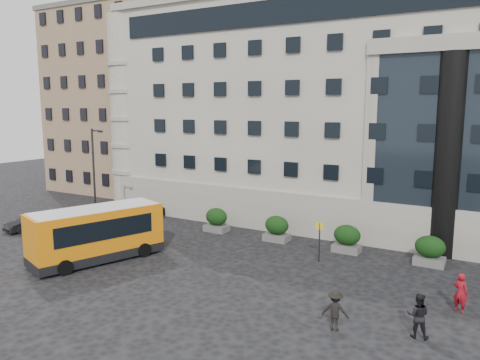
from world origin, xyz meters
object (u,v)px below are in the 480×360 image
(hedge_a, at_px, (216,220))
(hedge_c, at_px, (347,238))
(street_lamp, at_px, (95,176))
(bus_stop_sign, at_px, (320,235))
(parked_car_a, at_px, (42,219))
(parked_car_b, at_px, (29,222))
(hedge_b, at_px, (277,228))
(parked_car_c, at_px, (164,207))
(pedestrian_c, at_px, (335,310))
(hedge_d, at_px, (430,250))
(no_entry_sign, at_px, (42,220))
(parked_car_d, at_px, (198,197))
(red_truck, at_px, (167,180))
(pedestrian_b, at_px, (418,315))
(pedestrian_a, at_px, (460,293))
(minibus, at_px, (96,232))

(hedge_a, bearing_deg, hedge_c, 0.00)
(street_lamp, distance_m, bus_stop_sign, 17.75)
(hedge_a, relative_size, bus_stop_sign, 0.73)
(parked_car_a, xyz_separation_m, parked_car_b, (0.00, -1.19, -0.04))
(hedge_b, bearing_deg, parked_car_c, 167.56)
(pedestrian_c, bearing_deg, hedge_d, -111.67)
(hedge_a, distance_m, street_lamp, 9.89)
(hedge_d, xyz_separation_m, parked_car_c, (-23.10, 2.80, -0.30))
(hedge_a, bearing_deg, hedge_b, 0.00)
(no_entry_sign, bearing_deg, hedge_d, 19.76)
(hedge_b, bearing_deg, street_lamp, -159.93)
(parked_car_d, bearing_deg, hedge_a, -50.46)
(no_entry_sign, bearing_deg, parked_car_c, 82.66)
(red_truck, relative_size, parked_car_b, 1.56)
(bus_stop_sign, height_order, pedestrian_b, bus_stop_sign)
(hedge_b, xyz_separation_m, hedge_c, (5.20, 0.00, 0.00))
(parked_car_c, relative_size, pedestrian_a, 2.24)
(parked_car_b, bearing_deg, no_entry_sign, -17.48)
(parked_car_d, xyz_separation_m, pedestrian_b, (24.08, -18.14, 0.36))
(hedge_a, relative_size, pedestrian_b, 0.95)
(parked_car_c, relative_size, pedestrian_b, 2.23)
(pedestrian_a, bearing_deg, hedge_a, 1.94)
(hedge_b, distance_m, parked_car_a, 19.13)
(hedge_d, bearing_deg, hedge_c, 180.00)
(parked_car_b, distance_m, pedestrian_c, 26.66)
(pedestrian_b, height_order, pedestrian_c, pedestrian_b)
(hedge_a, height_order, hedge_d, same)
(parked_car_c, height_order, pedestrian_a, pedestrian_a)
(minibus, relative_size, red_truck, 1.47)
(street_lamp, xyz_separation_m, minibus, (5.16, -4.78, -2.51))
(minibus, bearing_deg, parked_car_c, 130.10)
(street_lamp, xyz_separation_m, parked_car_b, (-5.06, -2.26, -3.75))
(parked_car_c, bearing_deg, red_truck, 127.12)
(pedestrian_c, bearing_deg, parked_car_d, -52.96)
(minibus, relative_size, parked_car_c, 1.99)
(red_truck, bearing_deg, minibus, -48.92)
(hedge_d, bearing_deg, parked_car_b, -166.13)
(hedge_b, relative_size, no_entry_sign, 0.79)
(bus_stop_sign, height_order, red_truck, red_truck)
(street_lamp, height_order, bus_stop_sign, street_lamp)
(street_lamp, relative_size, no_entry_sign, 3.45)
(parked_car_a, bearing_deg, hedge_b, 16.68)
(parked_car_a, bearing_deg, street_lamp, 10.77)
(hedge_b, relative_size, parked_car_b, 0.49)
(minibus, distance_m, parked_car_d, 18.43)
(parked_car_c, bearing_deg, pedestrian_a, -19.84)
(parked_car_c, distance_m, pedestrian_a, 26.98)
(hedge_b, bearing_deg, pedestrian_a, -26.59)
(street_lamp, bearing_deg, bus_stop_sign, 6.54)
(bus_stop_sign, bearing_deg, parked_car_d, 147.09)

